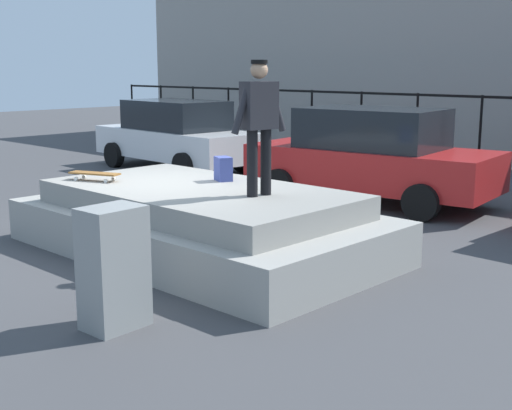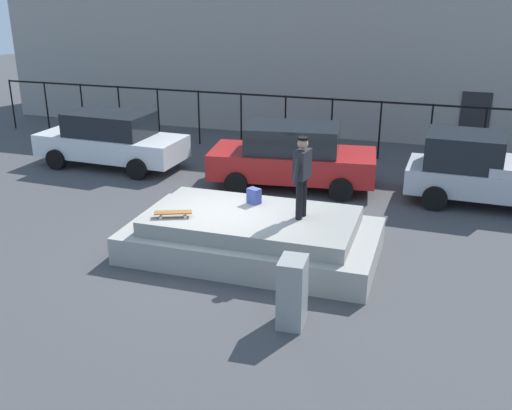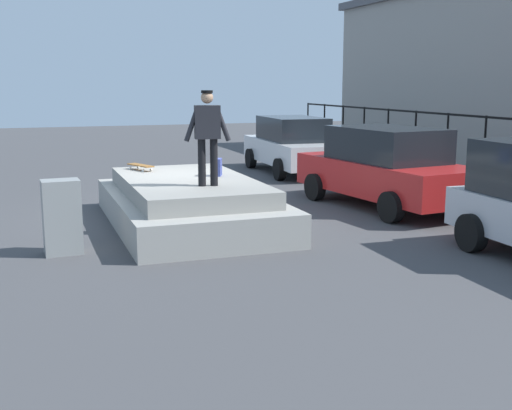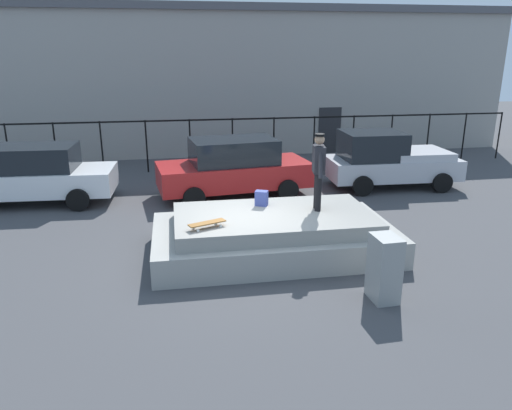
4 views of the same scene
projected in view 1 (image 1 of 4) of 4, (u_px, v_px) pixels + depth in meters
The scene contains 9 objects.
ground_plane at pixel (163, 244), 10.07m from camera, with size 60.00×60.00×0.00m, color #424244.
concrete_ledge at pixel (199, 222), 9.59m from camera, with size 5.32×2.92×0.92m.
skateboarder at pixel (259, 118), 8.69m from camera, with size 0.31×0.85×1.72m.
skateboard at pixel (95, 174), 10.03m from camera, with size 0.80×0.48×0.12m.
backpack at pixel (223, 169), 10.01m from camera, with size 0.28×0.20×0.35m, color #3F4C99.
car_white_sedan_near at pixel (176, 135), 17.18m from camera, with size 4.77×2.21×1.73m.
car_red_sedan_mid at pixel (371, 155), 12.99m from camera, with size 4.84×2.59×1.79m.
utility_box at pixel (114, 268), 6.76m from camera, with size 0.44×0.60×1.23m, color gray.
fence_row at pixel (448, 123), 15.74m from camera, with size 24.06×0.06×1.94m.
Camera 1 is at (7.72, -6.12, 2.56)m, focal length 48.30 mm.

